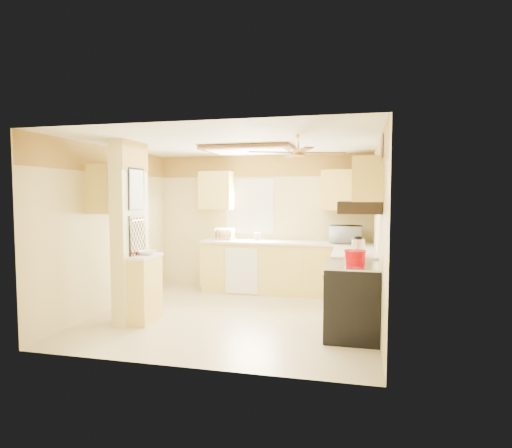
% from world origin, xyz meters
% --- Properties ---
extents(floor, '(4.00, 4.00, 0.00)m').
position_xyz_m(floor, '(0.00, 0.00, 0.00)').
color(floor, beige).
rests_on(floor, ground).
extents(ceiling, '(4.00, 4.00, 0.00)m').
position_xyz_m(ceiling, '(0.00, 0.00, 2.50)').
color(ceiling, white).
rests_on(ceiling, wall_back).
extents(wall_back, '(4.00, 0.00, 4.00)m').
position_xyz_m(wall_back, '(0.00, 1.90, 1.25)').
color(wall_back, '#DDC986').
rests_on(wall_back, floor).
extents(wall_front, '(4.00, 0.00, 4.00)m').
position_xyz_m(wall_front, '(0.00, -1.90, 1.25)').
color(wall_front, '#DDC986').
rests_on(wall_front, floor).
extents(wall_left, '(0.00, 3.80, 3.80)m').
position_xyz_m(wall_left, '(-2.00, 0.00, 1.25)').
color(wall_left, '#DDC986').
rests_on(wall_left, floor).
extents(wall_right, '(0.00, 3.80, 3.80)m').
position_xyz_m(wall_right, '(2.00, 0.00, 1.25)').
color(wall_right, '#DDC986').
rests_on(wall_right, floor).
extents(wallpaper_border, '(4.00, 0.02, 0.40)m').
position_xyz_m(wallpaper_border, '(0.00, 1.88, 2.30)').
color(wallpaper_border, gold).
rests_on(wallpaper_border, wall_back).
extents(partition_column, '(0.20, 0.70, 2.50)m').
position_xyz_m(partition_column, '(-1.35, -0.55, 1.25)').
color(partition_column, '#DDC986').
rests_on(partition_column, floor).
extents(partition_ledge, '(0.25, 0.55, 0.90)m').
position_xyz_m(partition_ledge, '(-1.13, -0.55, 0.45)').
color(partition_ledge, '#E7D46D').
rests_on(partition_ledge, floor).
extents(ledge_top, '(0.28, 0.58, 0.04)m').
position_xyz_m(ledge_top, '(-1.13, -0.55, 0.92)').
color(ledge_top, silver).
rests_on(ledge_top, partition_ledge).
extents(lower_cabinets_back, '(3.00, 0.60, 0.90)m').
position_xyz_m(lower_cabinets_back, '(0.50, 1.60, 0.45)').
color(lower_cabinets_back, '#E7D46D').
rests_on(lower_cabinets_back, floor).
extents(lower_cabinets_right, '(0.60, 1.40, 0.90)m').
position_xyz_m(lower_cabinets_right, '(1.70, 0.60, 0.45)').
color(lower_cabinets_right, '#E7D46D').
rests_on(lower_cabinets_right, floor).
extents(countertop_back, '(3.04, 0.64, 0.04)m').
position_xyz_m(countertop_back, '(0.50, 1.59, 0.92)').
color(countertop_back, silver).
rests_on(countertop_back, lower_cabinets_back).
extents(countertop_right, '(0.64, 1.44, 0.04)m').
position_xyz_m(countertop_right, '(1.69, 0.60, 0.92)').
color(countertop_right, silver).
rests_on(countertop_right, lower_cabinets_right).
extents(dishwasher_panel, '(0.58, 0.02, 0.80)m').
position_xyz_m(dishwasher_panel, '(-0.25, 1.29, 0.43)').
color(dishwasher_panel, white).
rests_on(dishwasher_panel, lower_cabinets_back).
extents(window, '(0.92, 0.02, 1.02)m').
position_xyz_m(window, '(-0.25, 1.89, 1.55)').
color(window, white).
rests_on(window, wall_back).
extents(upper_cab_back_left, '(0.60, 0.35, 0.70)m').
position_xyz_m(upper_cab_back_left, '(-0.85, 1.72, 1.85)').
color(upper_cab_back_left, '#E7D46D').
rests_on(upper_cab_back_left, wall_back).
extents(upper_cab_back_right, '(0.90, 0.35, 0.70)m').
position_xyz_m(upper_cab_back_right, '(1.55, 1.72, 1.85)').
color(upper_cab_back_right, '#E7D46D').
rests_on(upper_cab_back_right, wall_back).
extents(upper_cab_right, '(0.35, 1.00, 0.70)m').
position_xyz_m(upper_cab_right, '(1.82, 1.25, 1.85)').
color(upper_cab_right, '#E7D46D').
rests_on(upper_cab_right, wall_right).
extents(upper_cab_left_wall, '(0.35, 0.75, 0.70)m').
position_xyz_m(upper_cab_left_wall, '(-1.82, -0.25, 1.85)').
color(upper_cab_left_wall, '#E7D46D').
rests_on(upper_cab_left_wall, wall_left).
extents(upper_cab_over_stove, '(0.35, 0.76, 0.52)m').
position_xyz_m(upper_cab_over_stove, '(1.82, -0.55, 1.95)').
color(upper_cab_over_stove, '#E7D46D').
rests_on(upper_cab_over_stove, wall_right).
extents(stove, '(0.68, 0.77, 0.92)m').
position_xyz_m(stove, '(1.67, -0.55, 0.46)').
color(stove, black).
rests_on(stove, floor).
extents(range_hood, '(0.50, 0.76, 0.14)m').
position_xyz_m(range_hood, '(1.74, -0.55, 1.62)').
color(range_hood, black).
rests_on(range_hood, upper_cab_over_stove).
extents(poster_menu, '(0.02, 0.42, 0.57)m').
position_xyz_m(poster_menu, '(-1.24, -0.55, 1.85)').
color(poster_menu, black).
rests_on(poster_menu, partition_column).
extents(poster_nashville, '(0.02, 0.42, 0.57)m').
position_xyz_m(poster_nashville, '(-1.24, -0.55, 1.20)').
color(poster_nashville, black).
rests_on(poster_nashville, partition_column).
extents(ceiling_light_panel, '(1.35, 0.95, 0.06)m').
position_xyz_m(ceiling_light_panel, '(0.10, 0.50, 2.46)').
color(ceiling_light_panel, brown).
rests_on(ceiling_light_panel, ceiling).
extents(ceiling_fan, '(1.15, 1.15, 0.26)m').
position_xyz_m(ceiling_fan, '(1.00, -0.70, 2.29)').
color(ceiling_fan, gold).
rests_on(ceiling_fan, ceiling).
extents(vent_grate, '(0.02, 0.40, 0.25)m').
position_xyz_m(vent_grate, '(1.98, -0.90, 2.30)').
color(vent_grate, black).
rests_on(vent_grate, wall_right).
extents(microwave, '(0.56, 0.39, 0.30)m').
position_xyz_m(microwave, '(1.54, 1.58, 1.09)').
color(microwave, white).
rests_on(microwave, countertop_back).
extents(bowl, '(0.24, 0.24, 0.06)m').
position_xyz_m(bowl, '(-1.11, -0.53, 0.97)').
color(bowl, white).
rests_on(bowl, ledge_top).
extents(dutch_oven, '(0.27, 0.27, 0.18)m').
position_xyz_m(dutch_oven, '(1.70, -0.57, 1.01)').
color(dutch_oven, '#B90005').
rests_on(dutch_oven, stove).
extents(kettle, '(0.17, 0.17, 0.26)m').
position_xyz_m(kettle, '(1.73, 0.06, 1.06)').
color(kettle, silver).
rests_on(kettle, countertop_right).
extents(dish_rack, '(0.39, 0.30, 0.21)m').
position_xyz_m(dish_rack, '(-0.67, 1.63, 1.02)').
color(dish_rack, tan).
rests_on(dish_rack, countertop_back).
extents(utensil_crock, '(0.11, 0.11, 0.22)m').
position_xyz_m(utensil_crock, '(-0.05, 1.66, 1.01)').
color(utensil_crock, white).
rests_on(utensil_crock, countertop_back).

